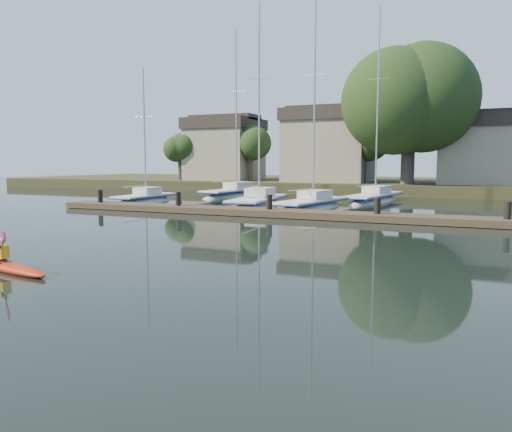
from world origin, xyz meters
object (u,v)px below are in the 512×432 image
at_px(sailboat_2, 311,211).
at_px(sailboat_6, 374,204).
at_px(kayak, 5,265).
at_px(dock, 321,215).
at_px(sailboat_5, 235,199).
at_px(sailboat_0, 145,205).
at_px(sailboat_1, 258,210).

relative_size(sailboat_2, sailboat_6, 0.93).
height_order(kayak, dock, kayak).
distance_m(kayak, dock, 16.67).
height_order(dock, sailboat_5, sailboat_5).
xyz_separation_m(sailboat_2, sailboat_6, (2.70, 7.26, 0.00)).
height_order(sailboat_0, sailboat_2, sailboat_2).
bearing_deg(sailboat_1, dock, -45.64).
relative_size(sailboat_0, sailboat_6, 0.71).
relative_size(sailboat_0, sailboat_1, 0.75).
height_order(kayak, sailboat_1, sailboat_1).
distance_m(dock, sailboat_1, 7.61).
bearing_deg(dock, sailboat_0, 161.87).
bearing_deg(dock, sailboat_5, 131.22).
xyz_separation_m(dock, sailboat_6, (0.62, 12.31, -0.39)).
relative_size(dock, sailboat_2, 2.32).
bearing_deg(sailboat_6, kayak, -91.04).
relative_size(sailboat_2, sailboat_5, 0.95).
relative_size(kayak, sailboat_6, 0.26).
xyz_separation_m(kayak, sailboat_2, (2.57, 21.06, -0.34)).
distance_m(kayak, sailboat_2, 21.22).
bearing_deg(sailboat_1, sailboat_6, 43.66).
height_order(sailboat_2, sailboat_5, sailboat_5).
distance_m(dock, sailboat_6, 12.34).
bearing_deg(sailboat_5, sailboat_1, -46.20).
relative_size(dock, sailboat_5, 2.20).
xyz_separation_m(dock, sailboat_0, (-15.08, 4.94, -0.39)).
bearing_deg(sailboat_2, kayak, -86.92).
distance_m(dock, sailboat_2, 5.48).
bearing_deg(kayak, dock, 86.58).
bearing_deg(kayak, sailboat_5, 116.07).
xyz_separation_m(sailboat_0, sailboat_5, (3.53, 8.25, -0.01)).
bearing_deg(sailboat_5, dock, -39.76).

